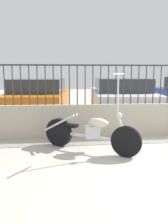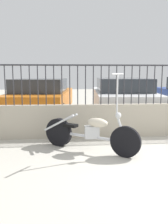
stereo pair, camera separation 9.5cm
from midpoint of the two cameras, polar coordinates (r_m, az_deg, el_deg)
name	(u,v)px [view 2 (the right image)]	position (r m, az deg, el deg)	size (l,w,h in m)	color
low_wall	(145,120)	(6.32, 14.26, -1.77)	(9.42, 0.18, 0.80)	#B2A893
fence_railing	(147,79)	(6.21, 14.63, 7.40)	(9.42, 0.04, 0.94)	#2D2D33
motorcycle_silver	(85,132)	(4.98, 0.88, -4.57)	(1.80, 1.31, 1.54)	black
car_orange	(41,97)	(8.99, -9.42, 3.35)	(2.35, 4.50, 1.34)	black
car_white	(122,98)	(8.71, 8.98, 3.27)	(2.23, 4.61, 1.36)	black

